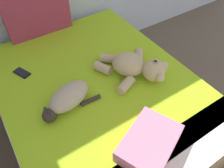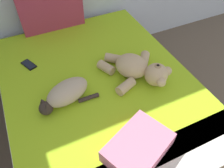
{
  "view_description": "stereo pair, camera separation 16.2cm",
  "coord_description": "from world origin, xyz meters",
  "px_view_note": "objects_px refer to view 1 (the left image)",
  "views": [
    {
      "loc": [
        0.51,
        2.28,
        1.85
      ],
      "look_at": [
        1.15,
        3.26,
        0.6
      ],
      "focal_mm": 35.7,
      "sensor_mm": 36.0,
      "label": 1
    },
    {
      "loc": [
        0.65,
        2.2,
        1.85
      ],
      "look_at": [
        1.15,
        3.26,
        0.6
      ],
      "focal_mm": 35.7,
      "sensor_mm": 36.0,
      "label": 2
    }
  ],
  "objects_px": {
    "cat": "(67,98)",
    "cell_phone": "(22,73)",
    "bed": "(98,103)",
    "teddy_bear": "(135,67)",
    "patterned_cushion": "(37,10)",
    "throw_pillow": "(149,143)"
  },
  "relations": [
    {
      "from": "patterned_cushion",
      "to": "teddy_bear",
      "type": "height_order",
      "value": "patterned_cushion"
    },
    {
      "from": "bed",
      "to": "teddy_bear",
      "type": "height_order",
      "value": "teddy_bear"
    },
    {
      "from": "patterned_cushion",
      "to": "throw_pillow",
      "type": "bearing_deg",
      "value": -86.72
    },
    {
      "from": "patterned_cushion",
      "to": "throw_pillow",
      "type": "xyz_separation_m",
      "value": [
        0.09,
        -1.58,
        -0.2
      ]
    },
    {
      "from": "teddy_bear",
      "to": "cell_phone",
      "type": "distance_m",
      "value": 0.95
    },
    {
      "from": "cat",
      "to": "cell_phone",
      "type": "bearing_deg",
      "value": 109.54
    },
    {
      "from": "cell_phone",
      "to": "throw_pillow",
      "type": "bearing_deg",
      "value": -67.59
    },
    {
      "from": "cat",
      "to": "throw_pillow",
      "type": "bearing_deg",
      "value": -65.17
    },
    {
      "from": "patterned_cushion",
      "to": "throw_pillow",
      "type": "relative_size",
      "value": 1.57
    },
    {
      "from": "bed",
      "to": "throw_pillow",
      "type": "bearing_deg",
      "value": -91.73
    },
    {
      "from": "patterned_cushion",
      "to": "bed",
      "type": "bearing_deg",
      "value": -83.0
    },
    {
      "from": "cell_phone",
      "to": "throw_pillow",
      "type": "xyz_separation_m",
      "value": [
        0.46,
        -1.11,
        0.05
      ]
    },
    {
      "from": "bed",
      "to": "patterned_cushion",
      "type": "distance_m",
      "value": 1.06
    },
    {
      "from": "cat",
      "to": "teddy_bear",
      "type": "distance_m",
      "value": 0.6
    },
    {
      "from": "teddy_bear",
      "to": "cell_phone",
      "type": "relative_size",
      "value": 3.51
    },
    {
      "from": "bed",
      "to": "teddy_bear",
      "type": "bearing_deg",
      "value": -17.47
    },
    {
      "from": "patterned_cushion",
      "to": "cat",
      "type": "distance_m",
      "value": 1.03
    },
    {
      "from": "bed",
      "to": "throw_pillow",
      "type": "distance_m",
      "value": 0.76
    },
    {
      "from": "cat",
      "to": "throw_pillow",
      "type": "distance_m",
      "value": 0.65
    },
    {
      "from": "cell_phone",
      "to": "teddy_bear",
      "type": "bearing_deg",
      "value": -33.78
    },
    {
      "from": "patterned_cushion",
      "to": "teddy_bear",
      "type": "bearing_deg",
      "value": -67.2
    },
    {
      "from": "cat",
      "to": "throw_pillow",
      "type": "xyz_separation_m",
      "value": [
        0.27,
        -0.59,
        -0.02
      ]
    }
  ]
}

